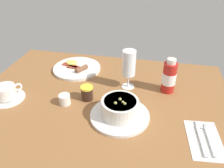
% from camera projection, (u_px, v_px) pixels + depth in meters
% --- Properties ---
extents(ground_plane, '(1.10, 0.84, 0.03)m').
position_uv_depth(ground_plane, '(100.00, 103.00, 0.96)').
color(ground_plane, brown).
extents(porridge_bowl, '(0.23, 0.23, 0.08)m').
position_uv_depth(porridge_bowl, '(120.00, 109.00, 0.84)').
color(porridge_bowl, silver).
rests_on(porridge_bowl, ground_plane).
extents(cutlery_setting, '(0.13, 0.19, 0.01)m').
position_uv_depth(cutlery_setting, '(205.00, 138.00, 0.77)').
color(cutlery_setting, silver).
rests_on(cutlery_setting, ground_plane).
extents(coffee_cup, '(0.14, 0.14, 0.06)m').
position_uv_depth(coffee_cup, '(6.00, 93.00, 0.95)').
color(coffee_cup, silver).
rests_on(coffee_cup, ground_plane).
extents(creamer_jug, '(0.05, 0.06, 0.05)m').
position_uv_depth(creamer_jug, '(65.00, 99.00, 0.92)').
color(creamer_jug, silver).
rests_on(creamer_jug, ground_plane).
extents(wine_glass, '(0.06, 0.06, 0.18)m').
position_uv_depth(wine_glass, '(129.00, 65.00, 0.98)').
color(wine_glass, white).
rests_on(wine_glass, ground_plane).
extents(jam_jar, '(0.05, 0.05, 0.06)m').
position_uv_depth(jam_jar, '(87.00, 92.00, 0.95)').
color(jam_jar, '#372017').
rests_on(jam_jar, ground_plane).
extents(sauce_bottle_red, '(0.06, 0.06, 0.16)m').
position_uv_depth(sauce_bottle_red, '(169.00, 77.00, 0.97)').
color(sauce_bottle_red, '#B21E19').
rests_on(sauce_bottle_red, ground_plane).
extents(breakfast_plate, '(0.25, 0.25, 0.04)m').
position_uv_depth(breakfast_plate, '(77.00, 68.00, 1.17)').
color(breakfast_plate, silver).
rests_on(breakfast_plate, ground_plane).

